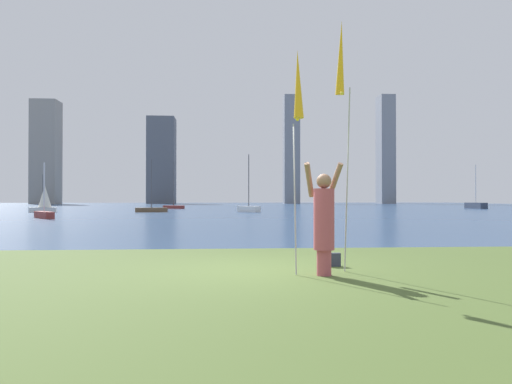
# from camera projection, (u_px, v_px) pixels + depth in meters

# --- Properties ---
(ground) EXTENTS (120.00, 138.00, 0.12)m
(ground) POSITION_uv_depth(u_px,v_px,m) (223.00, 209.00, 59.74)
(ground) COLOR #475B28
(person) EXTENTS (0.68, 0.51, 1.87)m
(person) POSITION_uv_depth(u_px,v_px,m) (324.00, 220.00, 8.29)
(person) COLOR #B24C59
(person) RESTS_ON ground
(kite_flag_left) EXTENTS (0.16, 0.67, 3.69)m
(kite_flag_left) POSITION_uv_depth(u_px,v_px,m) (298.00, 90.00, 8.15)
(kite_flag_left) COLOR #B2B2B7
(kite_flag_left) RESTS_ON ground
(kite_flag_right) EXTENTS (0.16, 0.78, 4.44)m
(kite_flag_right) POSITION_uv_depth(u_px,v_px,m) (341.00, 64.00, 8.99)
(kite_flag_right) COLOR #B2B2B7
(kite_flag_right) RESTS_ON ground
(bag) EXTENTS (0.27, 0.12, 0.25)m
(bag) POSITION_uv_depth(u_px,v_px,m) (333.00, 260.00, 9.39)
(bag) COLOR #33384C
(bag) RESTS_ON ground
(sailboat_1) EXTENTS (1.35, 3.16, 5.17)m
(sailboat_1) POSITION_uv_depth(u_px,v_px,m) (476.00, 205.00, 59.12)
(sailboat_1) COLOR #333D51
(sailboat_1) RESTS_ON ground
(sailboat_2) EXTENTS (2.90, 1.23, 4.69)m
(sailboat_2) POSITION_uv_depth(u_px,v_px,m) (151.00, 209.00, 44.69)
(sailboat_2) COLOR brown
(sailboat_2) RESTS_ON ground
(sailboat_3) EXTENTS (2.58, 1.76, 5.45)m
(sailboat_3) POSITION_uv_depth(u_px,v_px,m) (174.00, 206.00, 58.67)
(sailboat_3) COLOR maroon
(sailboat_3) RESTS_ON ground
(sailboat_4) EXTENTS (1.99, 2.72, 3.47)m
(sailboat_4) POSITION_uv_depth(u_px,v_px,m) (44.00, 214.00, 31.13)
(sailboat_4) COLOR maroon
(sailboat_4) RESTS_ON ground
(sailboat_5) EXTENTS (2.39, 1.51, 3.30)m
(sailboat_5) POSITION_uv_depth(u_px,v_px,m) (44.00, 200.00, 43.95)
(sailboat_5) COLOR white
(sailboat_5) RESTS_ON ground
(sailboat_7) EXTENTS (2.04, 2.49, 5.15)m
(sailboat_7) POSITION_uv_depth(u_px,v_px,m) (249.00, 208.00, 44.98)
(sailboat_7) COLOR white
(sailboat_7) RESTS_ON ground
(skyline_tower_0) EXTENTS (5.19, 5.00, 21.31)m
(skyline_tower_0) POSITION_uv_depth(u_px,v_px,m) (46.00, 152.00, 103.83)
(skyline_tower_0) COLOR gray
(skyline_tower_0) RESTS_ON ground
(skyline_tower_1) EXTENTS (5.89, 6.62, 18.83)m
(skyline_tower_1) POSITION_uv_depth(u_px,v_px,m) (162.00, 161.00, 110.69)
(skyline_tower_1) COLOR #565B66
(skyline_tower_1) RESTS_ON ground
(skyline_tower_2) EXTENTS (3.43, 3.22, 23.89)m
(skyline_tower_2) POSITION_uv_depth(u_px,v_px,m) (291.00, 149.00, 111.14)
(skyline_tower_2) COLOR gray
(skyline_tower_2) RESTS_ON ground
(skyline_tower_3) EXTENTS (3.10, 4.30, 23.36)m
(skyline_tower_3) POSITION_uv_depth(u_px,v_px,m) (386.00, 150.00, 108.97)
(skyline_tower_3) COLOR gray
(skyline_tower_3) RESTS_ON ground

